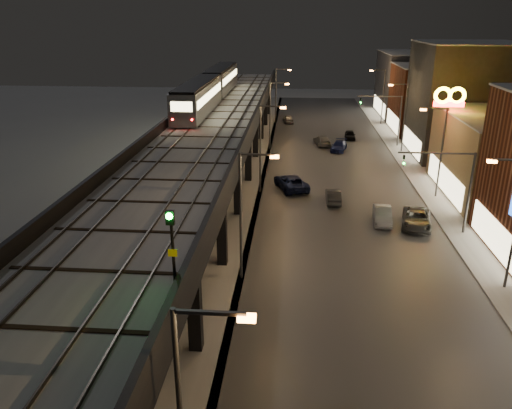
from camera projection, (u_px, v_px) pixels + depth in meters
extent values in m
cube|color=#46474D|center=(337.00, 182.00, 54.60)|extent=(17.00, 120.00, 0.06)
cube|color=#9FA1A8|center=(431.00, 184.00, 53.83)|extent=(4.00, 120.00, 0.14)
cube|color=#9FA1A8|center=(215.00, 179.00, 55.61)|extent=(11.00, 120.00, 0.06)
cube|color=black|center=(209.00, 134.00, 50.77)|extent=(9.00, 100.00, 1.00)
cube|color=black|center=(22.00, 401.00, 16.51)|extent=(8.00, 0.60, 0.50)
cube|color=black|center=(60.00, 301.00, 27.00)|extent=(0.70, 0.70, 5.30)
cube|color=black|center=(195.00, 307.00, 26.44)|extent=(0.70, 0.70, 5.30)
cube|color=black|center=(122.00, 262.00, 25.83)|extent=(8.00, 0.60, 0.50)
cube|color=black|center=(121.00, 228.00, 36.32)|extent=(0.70, 0.70, 5.30)
cube|color=black|center=(222.00, 231.00, 35.76)|extent=(0.70, 0.70, 5.30)
cube|color=black|center=(169.00, 197.00, 35.15)|extent=(8.00, 0.60, 0.50)
cube|color=black|center=(158.00, 184.00, 45.64)|extent=(0.70, 0.70, 5.30)
cube|color=black|center=(238.00, 186.00, 45.08)|extent=(0.70, 0.70, 5.30)
cube|color=black|center=(196.00, 159.00, 44.47)|extent=(8.00, 0.60, 0.50)
cube|color=black|center=(182.00, 156.00, 54.96)|extent=(0.70, 0.70, 5.30)
cube|color=black|center=(248.00, 157.00, 54.40)|extent=(0.70, 0.70, 5.30)
cube|color=black|center=(214.00, 134.00, 53.80)|extent=(8.00, 0.60, 0.50)
cube|color=black|center=(199.00, 136.00, 64.28)|extent=(0.70, 0.70, 5.30)
cube|color=black|center=(256.00, 137.00, 63.72)|extent=(0.70, 0.70, 5.30)
cube|color=black|center=(227.00, 117.00, 63.12)|extent=(8.00, 0.60, 0.50)
cube|color=black|center=(211.00, 120.00, 73.60)|extent=(0.70, 0.70, 5.30)
cube|color=black|center=(261.00, 121.00, 73.04)|extent=(0.70, 0.70, 5.30)
cube|color=black|center=(236.00, 104.00, 72.44)|extent=(8.00, 0.60, 0.50)
cube|color=black|center=(221.00, 109.00, 82.92)|extent=(0.70, 0.70, 5.30)
cube|color=black|center=(265.00, 109.00, 82.37)|extent=(0.70, 0.70, 5.30)
cube|color=black|center=(243.00, 94.00, 81.76)|extent=(8.00, 0.60, 0.50)
cube|color=black|center=(229.00, 99.00, 92.24)|extent=(0.70, 0.70, 5.30)
cube|color=black|center=(269.00, 100.00, 91.69)|extent=(0.70, 0.70, 5.30)
cube|color=black|center=(249.00, 86.00, 91.08)|extent=(8.00, 0.60, 0.50)
cube|color=#B2B7C1|center=(209.00, 129.00, 50.56)|extent=(8.40, 100.00, 0.16)
cube|color=#332D28|center=(178.00, 127.00, 50.75)|extent=(0.08, 98.00, 0.16)
cube|color=#332D28|center=(192.00, 127.00, 50.64)|extent=(0.08, 98.00, 0.16)
cube|color=#332D28|center=(221.00, 127.00, 50.41)|extent=(0.08, 98.00, 0.16)
cube|color=#332D28|center=(236.00, 128.00, 50.30)|extent=(0.08, 98.00, 0.16)
cube|color=black|center=(97.00, 266.00, 22.56)|extent=(7.80, 0.24, 0.06)
cube|color=black|center=(178.00, 167.00, 37.48)|extent=(7.80, 0.24, 0.06)
cube|color=black|center=(212.00, 124.00, 52.39)|extent=(7.80, 0.24, 0.06)
cube|color=black|center=(231.00, 100.00, 67.30)|extent=(7.80, 0.24, 0.06)
cube|color=black|center=(244.00, 85.00, 82.22)|extent=(7.80, 0.24, 0.06)
cube|color=black|center=(252.00, 125.00, 50.07)|extent=(0.30, 100.00, 1.10)
cube|color=black|center=(167.00, 123.00, 50.72)|extent=(0.30, 100.00, 1.10)
cube|color=#FFEAB2|center=(495.00, 236.00, 37.41)|extent=(0.10, 9.60, 2.40)
cube|color=#877251|center=(510.00, 158.00, 49.15)|extent=(12.00, 15.00, 8.00)
cube|color=#FFEAB2|center=(444.00, 179.00, 50.46)|extent=(0.10, 12.00, 2.40)
cube|color=#272729|center=(465.00, 101.00, 63.00)|extent=(12.00, 13.00, 14.00)
cube|color=#FFEAB2|center=(411.00, 142.00, 65.37)|extent=(0.10, 10.40, 2.40)
cube|color=#B2B7C1|center=(473.00, 42.00, 60.49)|extent=(12.20, 13.20, 0.16)
cube|color=#5F2E1C|center=(435.00, 100.00, 76.76)|extent=(12.00, 12.00, 10.00)
cube|color=#FFEAB2|center=(393.00, 121.00, 78.42)|extent=(0.10, 9.60, 2.40)
cube|color=#B2B7C1|center=(439.00, 66.00, 74.96)|extent=(12.20, 12.20, 0.16)
cube|color=#34343B|center=(415.00, 85.00, 89.63)|extent=(12.00, 16.00, 11.00)
cube|color=#FFEAB2|center=(379.00, 106.00, 91.47)|extent=(0.10, 12.80, 2.40)
cube|color=#B2B7C1|center=(419.00, 52.00, 87.65)|extent=(12.20, 16.20, 0.16)
cube|color=#38383A|center=(210.00, 313.00, 14.70)|extent=(2.20, 0.12, 0.12)
cube|color=orange|center=(247.00, 318.00, 14.66)|extent=(0.55, 0.28, 0.18)
cylinder|color=#38383A|center=(241.00, 218.00, 33.12)|extent=(0.18, 0.18, 9.00)
cube|color=#38383A|center=(257.00, 155.00, 31.48)|extent=(2.20, 0.12, 0.12)
cube|color=orange|center=(275.00, 157.00, 31.44)|extent=(0.55, 0.28, 0.18)
cube|color=#38383A|center=(511.00, 160.00, 30.31)|extent=(2.20, 0.12, 0.12)
cube|color=orange|center=(492.00, 161.00, 30.44)|extent=(0.55, 0.28, 0.18)
cylinder|color=#38383A|center=(260.00, 150.00, 49.90)|extent=(0.18, 0.18, 9.00)
cube|color=#38383A|center=(272.00, 106.00, 48.26)|extent=(2.20, 0.12, 0.12)
cube|color=orange|center=(283.00, 108.00, 48.22)|extent=(0.55, 0.28, 0.18)
cylinder|color=#38383A|center=(441.00, 154.00, 48.57)|extent=(0.18, 0.18, 9.00)
cube|color=#38383A|center=(435.00, 109.00, 47.09)|extent=(2.20, 0.12, 0.12)
cube|color=orange|center=(423.00, 110.00, 47.22)|extent=(0.55, 0.28, 0.18)
cylinder|color=#38383A|center=(270.00, 116.00, 66.68)|extent=(0.18, 0.18, 9.00)
cube|color=#38383A|center=(279.00, 83.00, 65.03)|extent=(2.20, 0.12, 0.12)
cube|color=orange|center=(287.00, 84.00, 64.99)|extent=(0.55, 0.28, 0.18)
cylinder|color=#38383A|center=(405.00, 119.00, 65.35)|extent=(0.18, 0.18, 9.00)
cube|color=#38383A|center=(400.00, 84.00, 63.87)|extent=(2.20, 0.12, 0.12)
cube|color=orange|center=(391.00, 85.00, 63.99)|extent=(0.55, 0.28, 0.18)
cylinder|color=#38383A|center=(276.00, 96.00, 83.45)|extent=(0.18, 0.18, 9.00)
cube|color=#38383A|center=(283.00, 69.00, 81.81)|extent=(2.20, 0.12, 0.12)
cube|color=orange|center=(290.00, 70.00, 81.77)|extent=(0.55, 0.28, 0.18)
cylinder|color=#38383A|center=(383.00, 98.00, 82.12)|extent=(0.18, 0.18, 9.00)
cube|color=#38383A|center=(379.00, 70.00, 80.65)|extent=(2.20, 0.12, 0.12)
cube|color=orange|center=(372.00, 71.00, 80.77)|extent=(0.55, 0.28, 0.18)
cylinder|color=#38383A|center=(469.00, 194.00, 40.53)|extent=(0.20, 0.20, 7.00)
cube|color=#38383A|center=(437.00, 153.00, 39.56)|extent=(6.00, 0.12, 0.12)
imported|color=black|center=(404.00, 159.00, 39.92)|extent=(0.20, 0.16, 1.00)
sphere|color=#0CFF26|center=(404.00, 162.00, 39.87)|extent=(0.18, 0.18, 0.18)
cylinder|color=#38383A|center=(400.00, 122.00, 68.50)|extent=(0.20, 0.20, 7.00)
cube|color=#38383A|center=(380.00, 96.00, 67.52)|extent=(6.00, 0.12, 0.12)
imported|color=black|center=(361.00, 100.00, 67.88)|extent=(0.20, 0.16, 1.00)
sphere|color=#0CFF26|center=(361.00, 102.00, 67.83)|extent=(0.18, 0.18, 0.18)
cube|color=gray|center=(198.00, 98.00, 57.21)|extent=(2.85, 17.18, 3.24)
cube|color=black|center=(197.00, 83.00, 56.59)|extent=(2.55, 16.69, 0.25)
cube|color=#FFEDA3|center=(186.00, 94.00, 57.16)|extent=(0.05, 15.71, 0.88)
cube|color=#FFEDA3|center=(210.00, 95.00, 56.95)|extent=(0.05, 15.71, 0.88)
cube|color=gray|center=(221.00, 80.00, 73.99)|extent=(2.85, 17.18, 3.24)
cube|color=black|center=(221.00, 68.00, 73.37)|extent=(2.55, 16.69, 0.25)
cube|color=#FFEDA3|center=(211.00, 76.00, 73.94)|extent=(0.05, 15.71, 0.88)
cube|color=#FFEDA3|center=(230.00, 77.00, 73.73)|extent=(0.05, 15.71, 0.88)
cube|color=#FFEDA3|center=(181.00, 107.00, 49.02)|extent=(2.16, 0.05, 0.98)
sphere|color=#FF0C0C|center=(172.00, 120.00, 49.53)|extent=(0.20, 0.20, 0.20)
sphere|color=#FF0C0C|center=(192.00, 120.00, 49.38)|extent=(0.20, 0.20, 0.20)
cylinder|color=black|center=(173.00, 247.00, 20.40)|extent=(0.13, 0.13, 3.24)
cube|color=black|center=(170.00, 218.00, 19.80)|extent=(0.35, 0.19, 0.59)
sphere|color=#0CFF26|center=(169.00, 216.00, 19.65)|extent=(0.28, 0.28, 0.28)
cube|color=#F2EF12|center=(173.00, 253.00, 20.38)|extent=(0.38, 0.04, 0.32)
imported|color=#34363B|center=(333.00, 196.00, 48.54)|extent=(1.38, 3.84, 1.26)
imported|color=#151D43|center=(291.00, 183.00, 52.18)|extent=(4.24, 6.01, 1.52)
imported|color=gray|center=(322.00, 141.00, 70.03)|extent=(2.58, 4.82, 1.33)
imported|color=gray|center=(288.00, 119.00, 84.82)|extent=(2.11, 4.03, 1.31)
imported|color=gray|center=(382.00, 216.00, 43.74)|extent=(1.79, 4.28, 1.37)
imported|color=#3E4042|center=(417.00, 220.00, 42.84)|extent=(3.36, 5.49, 1.42)
imported|color=#131B4C|center=(339.00, 146.00, 67.18)|extent=(2.72, 4.63, 1.26)
imported|color=black|center=(350.00, 135.00, 73.44)|extent=(1.62, 3.73, 1.25)
cylinder|color=#38383A|center=(443.00, 149.00, 51.49)|extent=(0.24, 0.24, 8.51)
cube|color=#FF0C0C|center=(449.00, 104.00, 49.87)|extent=(2.98, 0.25, 0.53)
torus|color=yellow|center=(443.00, 95.00, 49.62)|extent=(1.74, 0.42, 1.72)
torus|color=yellow|center=(457.00, 96.00, 49.52)|extent=(1.74, 0.42, 1.72)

